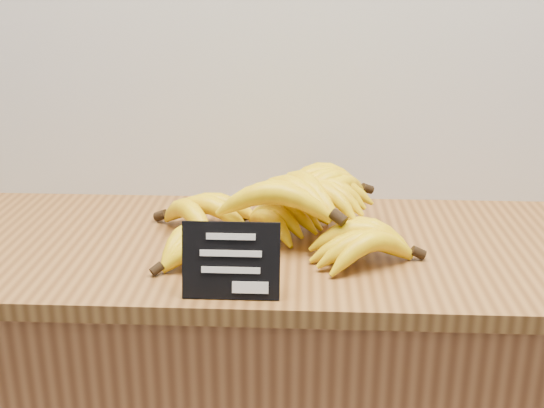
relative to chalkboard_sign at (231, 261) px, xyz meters
The scene contains 3 objects.
counter_top 0.24m from the chalkboard_sign, 76.61° to the left, with size 1.53×0.54×0.03m, color brown.
chalkboard_sign is the anchor object (origin of this frame).
banana_pile 0.24m from the chalkboard_sign, 72.76° to the left, with size 0.50×0.38×0.13m.
Camera 1 is at (0.12, 1.58, 1.42)m, focal length 45.00 mm.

